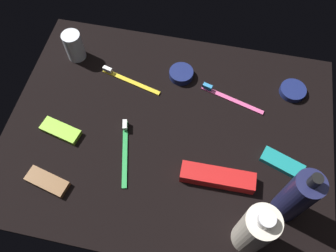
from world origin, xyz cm
name	(u,v)px	position (x,y,z in cm)	size (l,w,h in cm)	color
ground_plane	(168,133)	(0.00, 0.00, -0.60)	(84.00, 64.00, 1.20)	black
lotion_bottle	(296,197)	(30.21, -14.16, 9.21)	(6.11, 6.11, 20.81)	#1B1E45
bodywash_bottle	(255,230)	(22.52, -22.45, 8.37)	(6.94, 6.94, 18.43)	silver
deodorant_stick	(74,46)	(-31.14, 18.95, 4.38)	(5.16, 5.16, 8.76)	silver
toothbrush_green	(125,149)	(-9.51, -7.32, 0.61)	(5.59, 17.74, 2.10)	green
toothbrush_yellow	(127,79)	(-14.44, 13.41, 0.61)	(17.70, 5.78, 2.10)	yellow
toothbrush_pink	(228,97)	(14.02, 13.26, 0.61)	(17.62, 6.16, 2.10)	#E55999
toothpaste_box_red	(217,177)	(14.16, -10.37, 1.60)	(17.60, 4.40, 3.20)	red
snack_bar_lime	(61,131)	(-27.01, -5.80, 0.75)	(10.40, 4.00, 1.50)	#8CD133
snack_bar_brown	(47,182)	(-25.31, -19.43, 0.75)	(10.40, 4.00, 1.50)	brown
snack_bar_teal	(282,163)	(29.23, -3.17, 0.75)	(10.40, 4.00, 1.50)	teal
cream_tin_left	(182,74)	(0.09, 18.09, 1.07)	(6.74, 6.74, 2.14)	navy
cream_tin_right	(293,91)	(30.96, 18.94, 0.85)	(7.05, 7.05, 1.69)	navy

